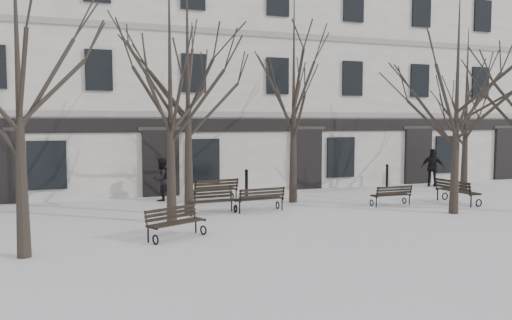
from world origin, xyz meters
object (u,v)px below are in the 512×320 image
tree_2 (458,78)px  bench_3 (211,200)px  tree_0 (17,53)px  bench_1 (260,198)px  bench_0 (175,221)px  bench_2 (392,195)px  bench_4 (215,189)px  tree_1 (170,64)px  bench_5 (456,190)px

tree_2 → bench_3: tree_2 is taller
tree_0 → tree_2: tree_0 is taller
tree_0 → bench_1: (7.45, 3.86, -4.36)m
tree_2 → bench_0: 10.95m
tree_2 → bench_2: bearing=118.0°
tree_0 → bench_2: 13.87m
bench_2 → bench_3: 7.06m
bench_3 → bench_4: bench_4 is taller
bench_2 → bench_3: (-7.02, 0.76, 0.04)m
bench_0 → tree_1: bearing=56.6°
tree_2 → bench_2: 4.97m
tree_1 → bench_4: tree_1 is taller
tree_1 → tree_2: 9.92m
bench_4 → bench_0: bearing=56.1°
bench_0 → bench_2: (8.92, 2.59, -0.04)m
bench_4 → bench_5: bench_5 is taller
bench_2 → bench_0: bearing=15.9°
bench_2 → bench_3: bearing=-6.5°
bench_1 → bench_2: (5.27, -0.51, -0.05)m
bench_5 → bench_1: bearing=81.7°
tree_1 → bench_5: 12.25m
tree_2 → bench_4: size_ratio=3.84×
tree_1 → bench_0: tree_1 is taller
bench_1 → bench_3: size_ratio=1.04×
tree_2 → bench_2: tree_2 is taller
tree_1 → bench_0: 5.10m
tree_1 → bench_0: size_ratio=4.51×
tree_2 → bench_5: (1.60, 1.70, -4.27)m
tree_0 → bench_0: (3.79, 0.76, -4.38)m
bench_0 → bench_4: (2.65, 5.72, 0.05)m
bench_0 → bench_1: size_ratio=0.98×
bench_2 → bench_4: (-6.27, 3.13, 0.09)m
tree_0 → bench_1: 9.45m
bench_1 → bench_2: size_ratio=1.15×
bench_1 → bench_2: bearing=169.3°
tree_1 → bench_4: 6.24m
bench_2 → bench_3: bench_3 is taller
tree_1 → bench_4: bearing=56.3°
tree_0 → bench_1: size_ratio=4.22×
tree_0 → bench_0: size_ratio=4.31×
bench_1 → bench_4: bearing=-74.1°
tree_0 → bench_3: tree_0 is taller
bench_3 → tree_1: bearing=-148.6°
bench_5 → tree_0: bearing=99.1°
bench_1 → bench_5: bench_5 is taller
bench_1 → bench_4: 2.80m
bench_2 → tree_2: bearing=117.7°
tree_1 → bench_1: bearing=15.4°
tree_1 → bench_2: (8.64, 0.42, -4.64)m
bench_1 → tree_0: bearing=22.2°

